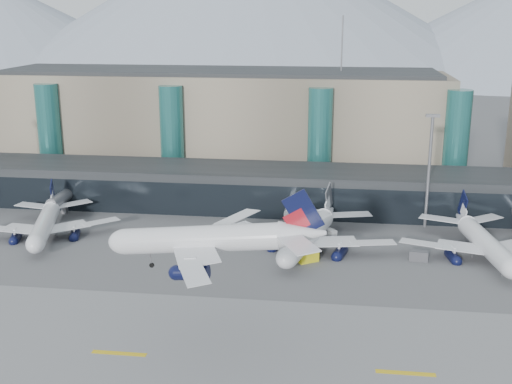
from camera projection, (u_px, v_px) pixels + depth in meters
The scene contains 16 objects.
ground at pixel (270, 314), 103.06m from camera, with size 900.00×900.00×0.00m, color #515154.
runway_strip at pixel (258, 363), 88.73m from camera, with size 400.00×40.00×0.04m, color slate.
runway_markings at pixel (258, 363), 88.73m from camera, with size 128.00×1.00×0.02m.
concourse at pixel (296, 190), 156.81m from camera, with size 170.00×27.00×10.00m.
terminal_main at pixel (219, 123), 187.89m from camera, with size 130.00×30.00×31.00m.
teal_towers at pixel (245, 139), 171.77m from camera, with size 116.40×19.40×46.00m.
mountain_ridge at pixel (352, 13), 451.36m from camera, with size 910.00×400.00×110.00m.
lightmast_mid at pixel (429, 165), 141.22m from camera, with size 3.00×1.20×25.60m.
hero_jet at pixel (223, 232), 87.59m from camera, with size 31.93×32.48×10.48m.
jet_parked_left at pixel (46, 216), 139.34m from camera, with size 31.58×33.09×10.62m.
jet_parked_mid at pixel (312, 225), 132.16m from camera, with size 35.37×36.51×11.73m.
jet_parked_right at pixel (481, 234), 127.97m from camera, with size 34.12×34.24×11.10m.
veh_a at pixel (133, 242), 132.72m from camera, with size 3.34×1.88×1.88m, color silver.
veh_c at pixel (419, 256), 125.12m from camera, with size 3.57×1.89×1.99m, color #45454A.
veh_g at pixel (331, 233), 138.66m from camera, with size 2.63×1.53×1.53m, color silver.
veh_h at pixel (308, 256), 124.59m from camera, with size 3.95×2.08×2.18m, color gold.
Camera 1 is at (9.92, -93.36, 46.90)m, focal length 45.00 mm.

